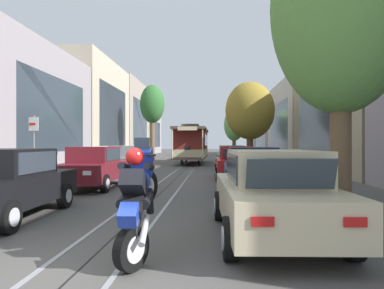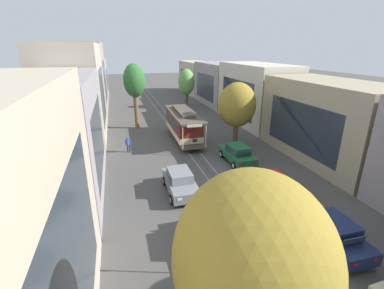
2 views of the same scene
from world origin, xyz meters
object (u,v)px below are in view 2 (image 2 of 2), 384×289
Objects in this scene: parked_car_grey_mid_left at (180,182)px; street_tree_kerb_left_near at (252,264)px; street_sign_post at (185,243)px; street_tree_kerb_left_second at (134,82)px; parked_car_red_mid_right at (273,186)px; parked_car_maroon_second_left at (211,234)px; parked_car_green_fourth_right at (237,154)px; pedestrian_on_left_pavement at (128,143)px; street_tree_kerb_right_mid at (186,82)px; street_tree_kerb_right_second at (237,105)px; cable_car_trolley at (183,124)px; parked_car_navy_second_right at (331,231)px.

street_tree_kerb_left_near is (-1.73, -13.02, 5.21)m from parked_car_grey_mid_left.
street_tree_kerb_left_second is at bearing 89.98° from street_sign_post.
parked_car_red_mid_right is 0.57× the size of street_tree_kerb_left_near.
street_sign_post is (-1.70, -1.28, 0.88)m from parked_car_maroon_second_left.
pedestrian_on_left_pavement is (-9.04, 5.05, 0.09)m from parked_car_green_fourth_right.
street_sign_post reaches higher than parked_car_red_mid_right.
pedestrian_on_left_pavement is at bearing 93.36° from street_tree_kerb_left_near.
parked_car_grey_mid_left is 0.56× the size of street_tree_kerb_left_second.
street_tree_kerb_right_mid is 4.02× the size of pedestrian_on_left_pavement.
street_tree_kerb_right_second reaches higher than cable_car_trolley.
street_tree_kerb_left_second is at bearing 111.01° from parked_car_red_mid_right.
street_tree_kerb_left_near is at bearing -92.38° from street_sign_post.
street_sign_post is at bearing -142.98° from parked_car_maroon_second_left.
street_tree_kerb_right_second is at bearing 58.56° from street_sign_post.
cable_car_trolley is at bearing 102.04° from parked_car_red_mid_right.
street_tree_kerb_left_near is at bearing -97.59° from parked_car_grey_mid_left.
parked_car_grey_mid_left is 0.68× the size of street_tree_kerb_right_second.
street_tree_kerb_left_second is 2.91× the size of street_sign_post.
street_tree_kerb_left_near is 1.22× the size of street_tree_kerb_right_mid.
street_tree_kerb_right_second is at bearing 68.08° from parked_car_green_fourth_right.
parked_car_navy_second_right is at bearing -1.16° from street_sign_post.
parked_car_grey_mid_left is at bearing 78.22° from street_sign_post.
parked_car_green_fourth_right is 1.63× the size of street_sign_post.
street_tree_kerb_right_second is 17.68m from street_sign_post.
street_tree_kerb_right_mid is at bearing 90.06° from street_tree_kerb_right_second.
cable_car_trolley is at bearing -51.77° from street_tree_kerb_left_second.
parked_car_navy_second_right is 11.07m from parked_car_green_fourth_right.
parked_car_red_mid_right is at bearing 54.68° from street_tree_kerb_left_near.
parked_car_red_mid_right is 29.89m from street_tree_kerb_right_mid.
cable_car_trolley is at bearing 111.81° from parked_car_green_fourth_right.
parked_car_green_fourth_right is at bearing -111.92° from street_tree_kerb_right_second.
parked_car_green_fourth_right is 0.48× the size of cable_car_trolley.
parked_car_red_mid_right is (5.69, 3.62, 0.00)m from parked_car_maroon_second_left.
street_tree_kerb_left_second is 13.92m from street_tree_kerb_right_mid.
cable_car_trolley is (2.81, 17.14, 0.86)m from parked_car_maroon_second_left.
street_sign_post is at bearing -104.77° from street_tree_kerb_right_mid.
street_tree_kerb_right_mid is at bearing 48.86° from street_tree_kerb_left_second.
parked_car_green_fourth_right is (5.81, 9.63, 0.00)m from parked_car_maroon_second_left.
parked_car_grey_mid_left and parked_car_red_mid_right have the same top height.
parked_car_grey_mid_left is at bearing -134.47° from street_tree_kerb_right_second.
parked_car_maroon_second_left is 0.48× the size of cable_car_trolley.
street_tree_kerb_left_second is 9.60m from pedestrian_on_left_pavement.
street_tree_kerb_left_second reaches higher than street_tree_kerb_right_mid.
cable_car_trolley is at bearing 75.02° from parked_car_grey_mid_left.
street_tree_kerb_right_mid is (7.41, 33.28, 3.34)m from parked_car_maroon_second_left.
pedestrian_on_left_pavement is (-1.28, 21.84, -5.13)m from street_tree_kerb_left_near.
parked_car_maroon_second_left is at bearing 74.79° from street_tree_kerb_left_near.
parked_car_navy_second_right is at bearing -95.77° from street_tree_kerb_right_second.
street_sign_post is (1.53, -15.97, 0.79)m from pedestrian_on_left_pavement.
street_tree_kerb_left_second is at bearing -131.14° from street_tree_kerb_right_mid.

